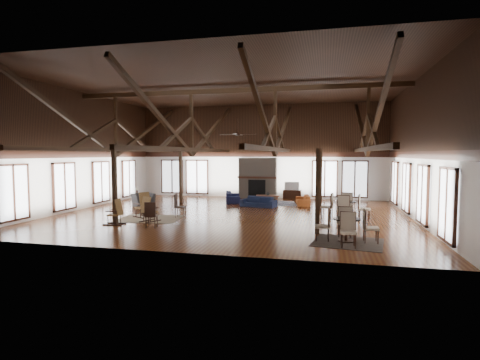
% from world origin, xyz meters
% --- Properties ---
extents(floor, '(16.00, 16.00, 0.00)m').
position_xyz_m(floor, '(0.00, 0.00, 0.00)').
color(floor, '#5E3113').
rests_on(floor, ground).
extents(ceiling, '(16.00, 14.00, 0.02)m').
position_xyz_m(ceiling, '(0.00, 0.00, 6.00)').
color(ceiling, black).
rests_on(ceiling, wall_back).
extents(wall_back, '(16.00, 0.02, 6.00)m').
position_xyz_m(wall_back, '(0.00, 7.00, 3.00)').
color(wall_back, white).
rests_on(wall_back, floor).
extents(wall_front, '(16.00, 0.02, 6.00)m').
position_xyz_m(wall_front, '(0.00, -7.00, 3.00)').
color(wall_front, white).
rests_on(wall_front, floor).
extents(wall_left, '(0.02, 14.00, 6.00)m').
position_xyz_m(wall_left, '(-8.00, 0.00, 3.00)').
color(wall_left, white).
rests_on(wall_left, floor).
extents(wall_right, '(0.02, 14.00, 6.00)m').
position_xyz_m(wall_right, '(8.00, 0.00, 3.00)').
color(wall_right, white).
rests_on(wall_right, floor).
extents(roof_truss, '(15.60, 14.07, 3.14)m').
position_xyz_m(roof_truss, '(0.00, 0.00, 4.03)').
color(roof_truss, black).
rests_on(roof_truss, wall_back).
extents(post_grid, '(8.16, 7.16, 3.05)m').
position_xyz_m(post_grid, '(0.00, 0.00, 1.52)').
color(post_grid, black).
rests_on(post_grid, floor).
extents(fireplace, '(2.50, 0.69, 2.60)m').
position_xyz_m(fireplace, '(0.00, 6.67, 1.29)').
color(fireplace, '#77685B').
rests_on(fireplace, floor).
extents(ceiling_fan, '(1.60, 1.60, 0.75)m').
position_xyz_m(ceiling_fan, '(0.50, -1.00, 3.73)').
color(ceiling_fan, black).
rests_on(ceiling_fan, roof_truss).
extents(sofa_navy_front, '(2.03, 1.18, 0.56)m').
position_xyz_m(sofa_navy_front, '(0.76, 2.70, 0.28)').
color(sofa_navy_front, '#121933').
rests_on(sofa_navy_front, floor).
extents(sofa_navy_left, '(2.20, 1.29, 0.60)m').
position_xyz_m(sofa_navy_left, '(-1.09, 4.44, 0.30)').
color(sofa_navy_left, '#141738').
rests_on(sofa_navy_left, floor).
extents(sofa_orange, '(1.88, 0.94, 0.52)m').
position_xyz_m(sofa_orange, '(3.03, 4.20, 0.26)').
color(sofa_orange, '#BC5924').
rests_on(sofa_orange, floor).
extents(coffee_table, '(1.38, 0.94, 0.48)m').
position_xyz_m(coffee_table, '(1.03, 4.16, 0.43)').
color(coffee_table, brown).
rests_on(coffee_table, floor).
extents(vase, '(0.25, 0.25, 0.21)m').
position_xyz_m(vase, '(1.04, 4.21, 0.59)').
color(vase, '#B2B2B2').
rests_on(vase, coffee_table).
extents(armchair, '(1.40, 1.42, 0.69)m').
position_xyz_m(armchair, '(-5.39, 1.55, 0.35)').
color(armchair, '#2C2C2E').
rests_on(armchair, floor).
extents(side_table_lamp, '(0.42, 0.42, 1.07)m').
position_xyz_m(side_table_lamp, '(-5.99, 2.00, 0.40)').
color(side_table_lamp, black).
rests_on(side_table_lamp, floor).
extents(rocking_chair_a, '(1.01, 0.86, 1.15)m').
position_xyz_m(rocking_chair_a, '(-3.65, -1.78, 0.54)').
color(rocking_chair_a, '#8E5F36').
rests_on(rocking_chair_a, floor).
extents(rocking_chair_b, '(0.72, 0.94, 1.08)m').
position_xyz_m(rocking_chair_b, '(-2.94, -2.73, 0.51)').
color(rocking_chair_b, '#8E5F36').
rests_on(rocking_chair_b, floor).
extents(rocking_chair_c, '(0.83, 0.48, 1.05)m').
position_xyz_m(rocking_chair_c, '(-3.91, -3.56, 0.49)').
color(rocking_chair_c, '#8E5F36').
rests_on(rocking_chair_c, floor).
extents(side_chair_a, '(0.49, 0.49, 1.05)m').
position_xyz_m(side_chair_a, '(-2.15, -1.39, 0.61)').
color(side_chair_a, black).
rests_on(side_chair_a, floor).
extents(side_chair_b, '(0.49, 0.49, 1.01)m').
position_xyz_m(side_chair_b, '(-2.25, -3.88, 0.59)').
color(side_chair_b, black).
rests_on(side_chair_b, floor).
extents(cafe_table_near, '(2.02, 2.02, 1.06)m').
position_xyz_m(cafe_table_near, '(4.95, -4.50, 0.53)').
color(cafe_table_near, black).
rests_on(cafe_table_near, floor).
extents(cafe_table_far, '(2.14, 2.14, 1.09)m').
position_xyz_m(cafe_table_far, '(5.12, -0.15, 0.55)').
color(cafe_table_far, black).
rests_on(cafe_table_far, floor).
extents(cup_near, '(0.13, 0.13, 0.10)m').
position_xyz_m(cup_near, '(4.85, -4.48, 0.81)').
color(cup_near, '#B2B2B2').
rests_on(cup_near, cafe_table_near).
extents(cup_far, '(0.16, 0.16, 0.10)m').
position_xyz_m(cup_far, '(5.15, -0.18, 0.84)').
color(cup_far, '#B2B2B2').
rests_on(cup_far, cafe_table_far).
extents(tv_console, '(1.12, 0.42, 0.56)m').
position_xyz_m(tv_console, '(2.20, 6.75, 0.28)').
color(tv_console, black).
rests_on(tv_console, floor).
extents(television, '(0.91, 0.14, 0.52)m').
position_xyz_m(television, '(2.18, 6.75, 0.82)').
color(television, '#B2B2B2').
rests_on(television, tv_console).
extents(rug_tan, '(2.85, 2.36, 0.01)m').
position_xyz_m(rug_tan, '(-3.24, -2.01, 0.01)').
color(rug_tan, tan).
rests_on(rug_tan, floor).
extents(rug_navy, '(3.28, 2.68, 0.01)m').
position_xyz_m(rug_navy, '(1.15, 4.26, 0.01)').
color(rug_navy, '#1B234C').
rests_on(rug_navy, floor).
extents(rug_dark, '(2.43, 2.27, 0.01)m').
position_xyz_m(rug_dark, '(5.00, -4.61, 0.01)').
color(rug_dark, black).
rests_on(rug_dark, floor).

